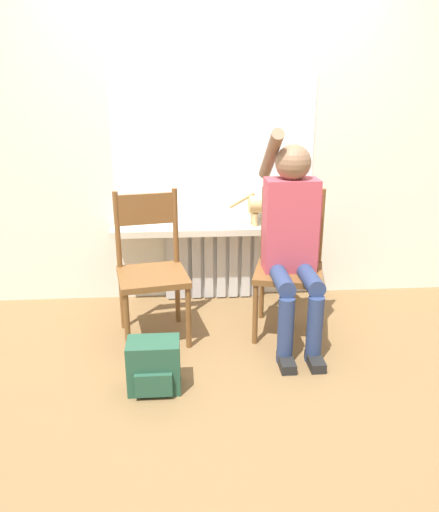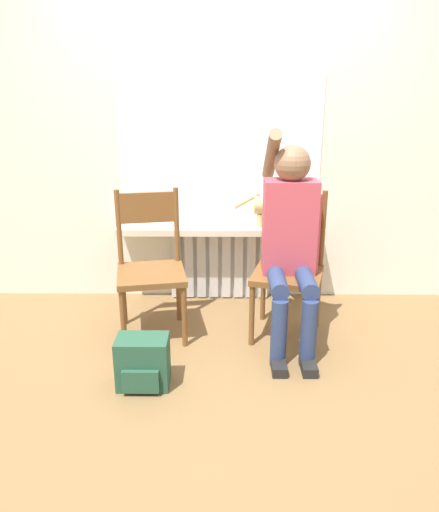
# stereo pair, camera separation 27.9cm
# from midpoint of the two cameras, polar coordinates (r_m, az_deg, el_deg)

# --- Properties ---
(ground_plane) EXTENTS (12.00, 12.00, 0.00)m
(ground_plane) POSITION_cam_midpoint_polar(r_m,az_deg,el_deg) (3.07, 2.56, -13.37)
(ground_plane) COLOR brown
(wall_with_window) EXTENTS (7.00, 0.06, 2.70)m
(wall_with_window) POSITION_cam_midpoint_polar(r_m,az_deg,el_deg) (3.83, 2.24, 14.67)
(wall_with_window) COLOR silver
(wall_with_window) RESTS_ON ground_plane
(radiator) EXTENTS (0.79, 0.08, 0.57)m
(radiator) POSITION_cam_midpoint_polar(r_m,az_deg,el_deg) (3.98, 2.07, -0.92)
(radiator) COLOR silver
(radiator) RESTS_ON ground_plane
(windowsill) EXTENTS (1.58, 0.24, 0.05)m
(windowsill) POSITION_cam_midpoint_polar(r_m,az_deg,el_deg) (3.82, 2.15, 3.06)
(windowsill) COLOR beige
(windowsill) RESTS_ON radiator
(window_glass) EXTENTS (1.51, 0.01, 1.10)m
(window_glass) POSITION_cam_midpoint_polar(r_m,az_deg,el_deg) (3.81, 2.22, 11.90)
(window_glass) COLOR white
(window_glass) RESTS_ON windowsill
(chair_left) EXTENTS (0.52, 0.52, 0.98)m
(chair_left) POSITION_cam_midpoint_polar(r_m,az_deg,el_deg) (3.36, -5.55, -1.05)
(chair_left) COLOR brown
(chair_left) RESTS_ON ground_plane
(chair_right) EXTENTS (0.54, 0.54, 0.98)m
(chair_right) POSITION_cam_midpoint_polar(r_m,az_deg,el_deg) (3.39, 10.30, -1.09)
(chair_right) COLOR brown
(chair_right) RESTS_ON ground_plane
(person) EXTENTS (0.36, 0.96, 1.40)m
(person) POSITION_cam_midpoint_polar(r_m,az_deg,el_deg) (3.21, 10.63, 2.25)
(person) COLOR navy
(person) RESTS_ON ground_plane
(cat) EXTENTS (0.54, 0.14, 0.27)m
(cat) POSITION_cam_midpoint_polar(r_m,az_deg,el_deg) (3.80, 8.64, 5.71)
(cat) COLOR #DBB77A
(cat) RESTS_ON windowsill
(backpack) EXTENTS (0.29, 0.22, 0.30)m
(backpack) POSITION_cam_midpoint_polar(r_m,az_deg,el_deg) (2.90, -5.99, -12.09)
(backpack) COLOR #234C38
(backpack) RESTS_ON ground_plane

